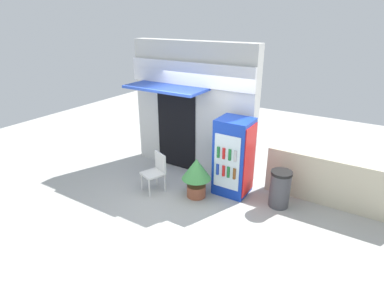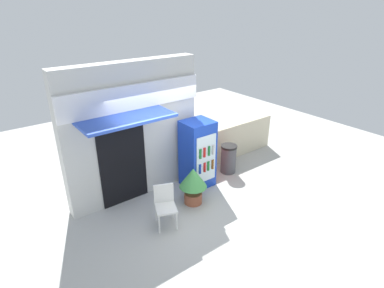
{
  "view_description": "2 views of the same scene",
  "coord_description": "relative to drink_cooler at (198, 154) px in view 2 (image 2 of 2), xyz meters",
  "views": [
    {
      "loc": [
        3.35,
        -4.87,
        3.69
      ],
      "look_at": [
        0.15,
        0.28,
        1.22
      ],
      "focal_mm": 29.34,
      "sensor_mm": 36.0,
      "label": 1
    },
    {
      "loc": [
        -3.47,
        -4.59,
        4.29
      ],
      "look_at": [
        0.42,
        0.54,
        1.37
      ],
      "focal_mm": 29.29,
      "sensor_mm": 36.0,
      "label": 2
    }
  ],
  "objects": [
    {
      "name": "drink_cooler",
      "position": [
        0.0,
        0.0,
        0.0
      ],
      "size": [
        0.74,
        0.71,
        1.72
      ],
      "color": "#1438B2",
      "rests_on": "ground"
    },
    {
      "name": "plastic_chair",
      "position": [
        -1.51,
        -0.82,
        -0.36
      ],
      "size": [
        0.56,
        0.58,
        0.88
      ],
      "color": "silver",
      "rests_on": "ground"
    },
    {
      "name": "ground",
      "position": [
        -0.85,
        -0.87,
        -0.86
      ],
      "size": [
        16.0,
        16.0,
        0.0
      ],
      "primitive_type": "plane",
      "color": "#B2B2AD"
    },
    {
      "name": "trash_bin",
      "position": [
        1.07,
        0.0,
        -0.46
      ],
      "size": [
        0.43,
        0.43,
        0.8
      ],
      "color": "#47474C",
      "rests_on": "ground"
    },
    {
      "name": "potted_plant_near_shop",
      "position": [
        -0.59,
        -0.58,
        -0.3
      ],
      "size": [
        0.64,
        0.64,
        0.9
      ],
      "color": "#995138",
      "rests_on": "ground"
    },
    {
      "name": "storefront_building",
      "position": [
        -1.43,
        0.58,
        0.77
      ],
      "size": [
        3.25,
        1.18,
        3.19
      ],
      "color": "silver",
      "rests_on": "ground"
    },
    {
      "name": "stone_boundary_wall",
      "position": [
        1.95,
        0.6,
        -0.34
      ],
      "size": [
        2.72,
        0.21,
        1.04
      ],
      "primitive_type": "cube",
      "color": "beige",
      "rests_on": "ground"
    }
  ]
}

